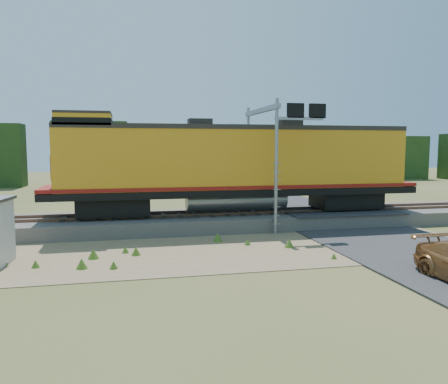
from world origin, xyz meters
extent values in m
plane|color=#475123|center=(0.00, 0.00, 0.00)|extent=(140.00, 140.00, 0.00)
cube|color=slate|center=(0.00, 6.00, 0.40)|extent=(70.00, 5.00, 0.80)
cube|color=brown|center=(0.00, 5.28, 0.88)|extent=(70.00, 0.10, 0.16)
cube|color=brown|center=(0.00, 6.72, 0.88)|extent=(70.00, 0.10, 0.16)
cube|color=#8C7754|center=(-2.00, 0.50, 0.01)|extent=(26.00, 8.00, 0.03)
cube|color=#38383A|center=(7.00, 6.00, 0.83)|extent=(7.00, 5.20, 0.06)
cube|color=#38383A|center=(7.00, 22.00, 0.04)|extent=(7.00, 24.00, 0.08)
cube|color=#193714|center=(0.00, 38.00, 3.25)|extent=(36.00, 3.00, 6.50)
cube|color=#193714|center=(40.00, 38.00, 3.00)|extent=(50.00, 3.00, 6.00)
cube|color=black|center=(-6.35, 6.00, 1.45)|extent=(3.91, 2.50, 0.98)
cube|color=black|center=(7.76, 6.00, 1.45)|extent=(3.91, 2.50, 0.98)
cube|color=black|center=(0.71, 6.00, 2.13)|extent=(21.70, 3.25, 0.39)
cylinder|color=gray|center=(0.71, 6.00, 1.61)|extent=(5.97, 1.30, 1.30)
cube|color=orange|center=(0.71, 6.00, 4.01)|extent=(20.07, 3.15, 3.36)
cube|color=maroon|center=(0.71, 6.00, 2.46)|extent=(21.70, 3.31, 0.20)
cube|color=#28231E|center=(0.71, 6.00, 5.82)|extent=(20.07, 3.20, 0.26)
cube|color=orange|center=(-7.76, 6.00, 6.07)|extent=(2.82, 3.15, 0.76)
cube|color=#28231E|center=(-7.76, 6.00, 6.49)|extent=(2.82, 3.20, 0.13)
cube|color=black|center=(-7.76, 6.00, 6.02)|extent=(2.87, 3.20, 0.38)
cube|color=maroon|center=(-9.38, 6.00, 3.63)|extent=(0.11, 2.17, 1.30)
cube|color=#28231E|center=(-1.46, 6.00, 6.07)|extent=(1.30, 1.08, 0.49)
cube|color=#28231E|center=(3.96, 6.00, 6.07)|extent=(1.30, 1.08, 0.49)
cylinder|color=gray|center=(2.18, 3.20, 3.63)|extent=(0.19, 0.19, 7.26)
cylinder|color=gray|center=(2.18, 8.80, 3.63)|extent=(0.19, 0.19, 7.26)
cube|color=gray|center=(2.18, 6.00, 6.85)|extent=(0.26, 6.20, 0.26)
cube|color=gray|center=(3.43, 3.20, 6.22)|extent=(2.70, 0.16, 0.16)
cube|color=black|center=(3.22, 3.20, 6.64)|extent=(0.93, 0.16, 0.78)
cube|color=black|center=(4.46, 3.20, 6.64)|extent=(0.93, 0.16, 0.78)
camera|label=1|loc=(-5.49, -18.88, 4.70)|focal=35.00mm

